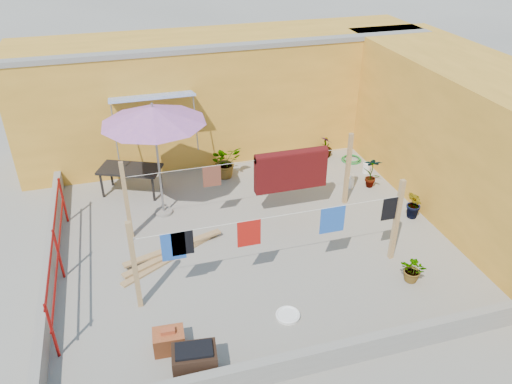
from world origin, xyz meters
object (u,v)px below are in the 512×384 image
brazier (195,363)px  water_jug_b (366,168)px  patio_umbrella (153,116)px  water_jug_a (350,182)px  brick_stack (169,341)px  outdoor_table (130,170)px  green_hose (351,159)px  white_basin (288,315)px  plant_back_a (225,161)px

brazier → water_jug_b: bearing=43.5°
patio_umbrella → water_jug_a: size_ratio=8.67×
brick_stack → water_jug_a: bearing=38.3°
outdoor_table → water_jug_b: (6.04, -0.65, -0.48)m
green_hose → white_basin: bearing=-125.3°
water_jug_b → green_hose: (-0.07, 0.75, -0.10)m
patio_umbrella → plant_back_a: (1.78, 1.34, -1.98)m
water_jug_a → water_jug_b: size_ratio=0.99×
white_basin → green_hose: (3.69, 5.20, -0.00)m
water_jug_a → brick_stack: bearing=-141.7°
outdoor_table → water_jug_b: 6.09m
green_hose → plant_back_a: (-3.57, 0.08, 0.40)m
white_basin → brick_stack: bearing=-176.0°
patio_umbrella → water_jug_b: 5.90m
green_hose → water_jug_a: bearing=-117.1°
white_basin → water_jug_a: water_jug_a is taller
water_jug_b → plant_back_a: bearing=167.1°
brazier → white_basin: size_ratio=1.63×
outdoor_table → water_jug_a: size_ratio=5.28×
water_jug_a → patio_umbrella: bearing=179.0°
plant_back_a → brick_stack: bearing=-112.0°
brick_stack → water_jug_b: 7.42m
outdoor_table → plant_back_a: plant_back_a is taller
brick_stack → green_hose: brick_stack is taller
brick_stack → white_basin: brick_stack is taller
water_jug_a → plant_back_a: plant_back_a is taller
outdoor_table → water_jug_b: bearing=-6.1°
green_hose → plant_back_a: 3.59m
green_hose → plant_back_a: plant_back_a is taller
brazier → patio_umbrella: bearing=88.8°
water_jug_b → plant_back_a: 3.74m
patio_umbrella → plant_back_a: bearing=36.9°
brick_stack → brazier: 0.73m
patio_umbrella → water_jug_a: (4.67, -0.08, -2.27)m
outdoor_table → brick_stack: outdoor_table is taller
brazier → water_jug_a: 6.66m
brazier → water_jug_a: (4.76, 4.65, -0.15)m
white_basin → plant_back_a: 5.30m
patio_umbrella → water_jug_b: bearing=5.4°
outdoor_table → green_hose: bearing=1.0°
brazier → water_jug_b: brazier is taller
water_jug_b → green_hose: water_jug_b is taller
outdoor_table → brick_stack: (0.21, -5.24, -0.43)m
outdoor_table → white_basin: bearing=-65.9°
brazier → water_jug_b: 7.61m
outdoor_table → water_jug_a: (5.28, -1.23, -0.48)m
brazier → green_hose: 8.10m
white_basin → water_jug_b: size_ratio=1.39×
brick_stack → white_basin: (2.07, 0.14, -0.15)m
brazier → plant_back_a: bearing=72.8°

